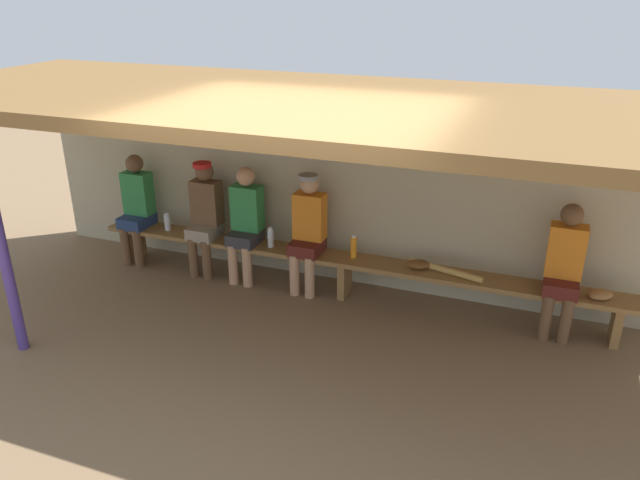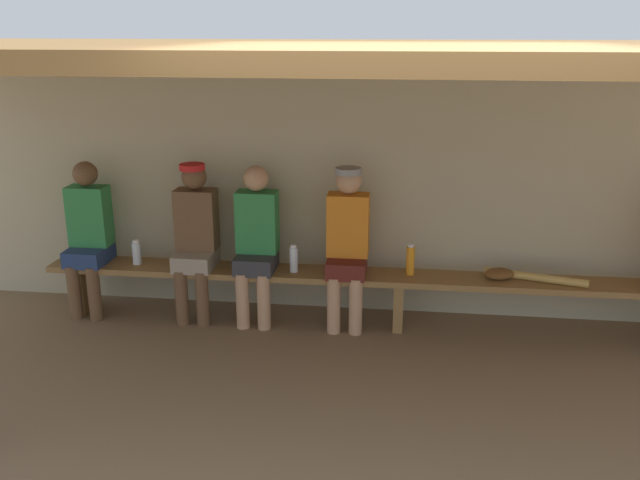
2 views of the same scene
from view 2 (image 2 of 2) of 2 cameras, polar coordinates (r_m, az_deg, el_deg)
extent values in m
plane|color=brown|center=(4.51, 6.08, -15.29)|extent=(24.00, 24.00, 0.00)
cube|color=#B7AD8C|center=(5.95, 6.90, 4.37)|extent=(8.00, 0.20, 2.20)
cube|color=brown|center=(4.50, 7.25, 15.13)|extent=(8.00, 2.80, 0.12)
cube|color=olive|center=(5.71, 6.61, -3.16)|extent=(6.00, 0.36, 0.05)
cube|color=olive|center=(6.42, -18.87, -3.85)|extent=(0.08, 0.29, 0.41)
cube|color=olive|center=(5.79, 6.53, -5.29)|extent=(0.08, 0.29, 0.41)
cube|color=navy|center=(6.27, -18.63, -1.18)|extent=(0.32, 0.40, 0.14)
cylinder|color=brown|center=(6.27, -19.74, -4.12)|extent=(0.11, 0.11, 0.48)
cylinder|color=brown|center=(6.19, -18.25, -4.23)|extent=(0.11, 0.11, 0.48)
cube|color=#2D8442|center=(6.24, -18.61, 1.92)|extent=(0.34, 0.20, 0.52)
sphere|color=brown|center=(6.16, -18.94, 5.24)|extent=(0.21, 0.21, 0.21)
cube|color=#591E19|center=(5.68, 2.24, -2.16)|extent=(0.32, 0.40, 0.14)
cylinder|color=tan|center=(5.64, 1.15, -5.44)|extent=(0.11, 0.11, 0.48)
cylinder|color=tan|center=(5.62, 2.98, -5.52)|extent=(0.11, 0.11, 0.48)
cube|color=orange|center=(5.65, 2.35, 1.27)|extent=(0.34, 0.20, 0.52)
sphere|color=tan|center=(5.56, 2.40, 4.93)|extent=(0.21, 0.21, 0.21)
cylinder|color=gray|center=(5.50, 2.37, 5.76)|extent=(0.21, 0.21, 0.05)
cube|color=gray|center=(5.92, -10.28, -1.60)|extent=(0.32, 0.40, 0.14)
cylinder|color=brown|center=(5.90, -11.43, -4.72)|extent=(0.11, 0.11, 0.48)
cylinder|color=brown|center=(5.85, -9.75, -4.83)|extent=(0.11, 0.11, 0.48)
cube|color=brown|center=(5.90, -10.23, 1.69)|extent=(0.34, 0.20, 0.52)
sphere|color=brown|center=(5.81, -10.42, 5.20)|extent=(0.21, 0.21, 0.21)
cylinder|color=red|center=(5.75, -10.59, 5.99)|extent=(0.21, 0.21, 0.05)
cube|color=#333338|center=(5.79, -5.32, -1.83)|extent=(0.32, 0.40, 0.14)
cylinder|color=tan|center=(5.76, -6.45, -5.03)|extent=(0.11, 0.11, 0.48)
cylinder|color=tan|center=(5.73, -4.70, -5.14)|extent=(0.11, 0.11, 0.48)
cube|color=#2D8442|center=(5.76, -5.24, 1.53)|extent=(0.34, 0.20, 0.52)
sphere|color=tan|center=(5.67, -5.34, 5.13)|extent=(0.21, 0.21, 0.21)
cylinder|color=orange|center=(5.69, 7.51, -1.72)|extent=(0.07, 0.07, 0.24)
cylinder|color=white|center=(5.65, 7.57, -0.46)|extent=(0.05, 0.05, 0.02)
cylinder|color=silver|center=(5.71, -2.19, -1.64)|extent=(0.07, 0.07, 0.21)
cylinder|color=white|center=(5.68, -2.20, -0.52)|extent=(0.05, 0.05, 0.02)
cylinder|color=silver|center=(6.11, -15.00, -1.06)|extent=(0.07, 0.07, 0.19)
cylinder|color=white|center=(6.07, -15.08, -0.08)|extent=(0.05, 0.05, 0.02)
ellipsoid|color=brown|center=(5.75, 14.68, -2.73)|extent=(0.27, 0.22, 0.09)
cylinder|color=tan|center=(5.79, 17.48, -2.98)|extent=(0.80, 0.28, 0.07)
camera|label=1|loc=(2.11, 116.51, 16.38)|focal=34.62mm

